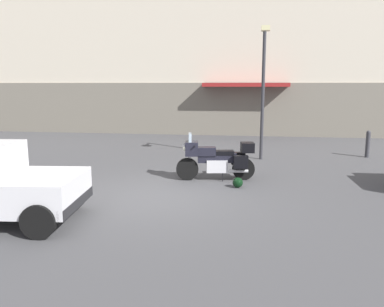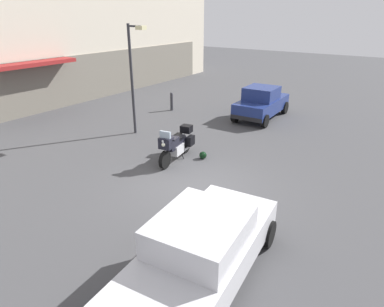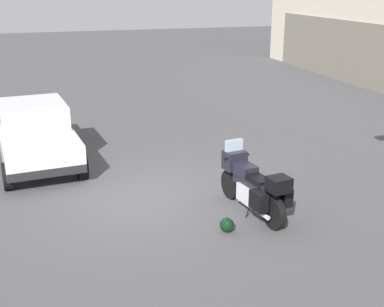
# 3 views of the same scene
# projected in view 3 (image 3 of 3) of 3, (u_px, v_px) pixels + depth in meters

# --- Properties ---
(ground_plane) EXTENTS (80.00, 80.00, 0.00)m
(ground_plane) POSITION_uv_depth(u_px,v_px,m) (149.00, 198.00, 11.16)
(ground_plane) COLOR #424244
(motorcycle) EXTENTS (2.25, 0.92, 1.36)m
(motorcycle) POSITION_uv_depth(u_px,v_px,m) (253.00, 185.00, 10.25)
(motorcycle) COLOR black
(motorcycle) RESTS_ON ground
(helmet) EXTENTS (0.28, 0.28, 0.28)m
(helmet) POSITION_uv_depth(u_px,v_px,m) (227.00, 225.00, 9.62)
(helmet) COLOR black
(helmet) RESTS_ON ground
(car_sedan_far) EXTENTS (4.69, 2.32, 1.56)m
(car_sedan_far) POSITION_uv_depth(u_px,v_px,m) (34.00, 132.00, 13.26)
(car_sedan_far) COLOR silver
(car_sedan_far) RESTS_ON ground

